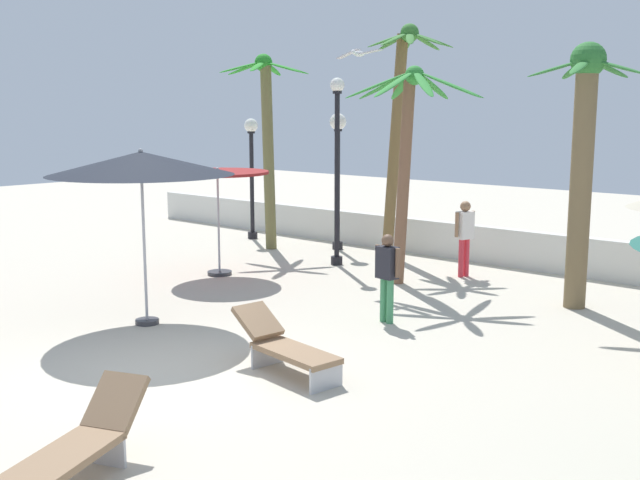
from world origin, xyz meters
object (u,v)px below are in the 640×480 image
at_px(lamp_post_2, 338,156).
at_px(palm_tree_2, 399,115).
at_px(lamp_post_0, 337,157).
at_px(lamp_post_3, 252,162).
at_px(patio_umbrella_5, 218,181).
at_px(palm_tree_3, 408,140).
at_px(lounge_chair_0, 77,445).
at_px(palm_tree_0, 583,149).
at_px(lounge_chair_1, 285,345).
at_px(guest_2, 465,231).
at_px(guest_1, 387,270).
at_px(seagull_1, 358,53).
at_px(palm_tree_1, 267,129).
at_px(patio_umbrella_0, 141,164).

bearing_deg(lamp_post_2, palm_tree_2, 1.88).
height_order(lamp_post_0, lamp_post_3, lamp_post_0).
relative_size(patio_umbrella_5, palm_tree_3, 0.53).
xyz_separation_m(palm_tree_3, lounge_chair_0, (2.64, -9.39, -2.68)).
height_order(patio_umbrella_5, palm_tree_0, palm_tree_0).
height_order(lamp_post_2, lounge_chair_1, lamp_post_2).
xyz_separation_m(palm_tree_2, lounge_chair_0, (4.55, -11.74, -3.19)).
bearing_deg(lounge_chair_1, lamp_post_2, 125.76).
height_order(lamp_post_3, lounge_chair_0, lamp_post_3).
bearing_deg(lounge_chair_0, lamp_post_3, 129.69).
distance_m(lamp_post_3, guest_2, 7.43).
height_order(lamp_post_3, guest_1, lamp_post_3).
distance_m(lamp_post_2, seagull_1, 4.09).
xyz_separation_m(palm_tree_3, seagull_1, (-1.38, 0.06, 1.82)).
bearing_deg(guest_1, seagull_1, 136.25).
bearing_deg(lamp_post_0, palm_tree_0, -1.46).
relative_size(palm_tree_3, lounge_chair_1, 2.37).
bearing_deg(lounge_chair_1, seagull_1, 119.91).
distance_m(palm_tree_1, seagull_1, 4.42).
bearing_deg(palm_tree_2, palm_tree_0, -18.70).
relative_size(lounge_chair_0, guest_1, 1.25).
height_order(guest_1, guest_2, guest_2).
bearing_deg(lounge_chair_1, lamp_post_3, 138.61).
relative_size(lamp_post_2, guest_2, 2.12).
xyz_separation_m(palm_tree_2, lamp_post_2, (-1.91, -0.06, -1.09)).
bearing_deg(guest_2, palm_tree_2, 160.77).
xyz_separation_m(patio_umbrella_5, palm_tree_1, (-1.59, 3.13, 1.07)).
distance_m(lounge_chair_0, lounge_chair_1, 3.73).
height_order(palm_tree_1, guest_2, palm_tree_1).
height_order(patio_umbrella_5, palm_tree_1, palm_tree_1).
xyz_separation_m(lounge_chair_0, guest_2, (-2.12, 10.89, 0.64)).
bearing_deg(patio_umbrella_0, palm_tree_2, 92.30).
height_order(palm_tree_1, lounge_chair_0, palm_tree_1).
distance_m(palm_tree_0, guest_2, 3.69).
relative_size(lounge_chair_0, guest_2, 1.15).
distance_m(palm_tree_1, lounge_chair_1, 10.39).
height_order(palm_tree_1, lamp_post_2, palm_tree_1).
relative_size(palm_tree_2, seagull_1, 4.26).
bearing_deg(patio_umbrella_0, patio_umbrella_5, 121.15).
bearing_deg(guest_1, lounge_chair_0, -80.12).
distance_m(patio_umbrella_0, lamp_post_2, 8.10).
bearing_deg(lamp_post_0, seagull_1, -28.91).
relative_size(lamp_post_0, guest_2, 2.60).
distance_m(lamp_post_0, lamp_post_2, 2.10).
bearing_deg(palm_tree_2, palm_tree_1, -160.64).
relative_size(palm_tree_0, palm_tree_1, 0.95).
relative_size(palm_tree_2, palm_tree_3, 1.25).
xyz_separation_m(guest_2, seagull_1, (-1.90, -1.44, 3.85)).
bearing_deg(palm_tree_0, lamp_post_3, 171.91).
xyz_separation_m(lamp_post_3, guest_1, (8.26, -4.65, -1.30)).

